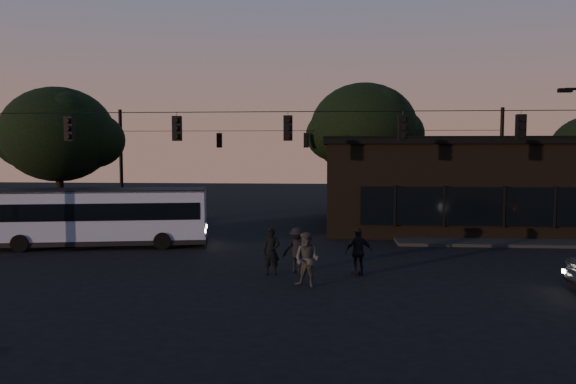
# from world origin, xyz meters

# --- Properties ---
(ground) EXTENTS (120.00, 120.00, 0.00)m
(ground) POSITION_xyz_m (0.00, 0.00, 0.00)
(ground) COLOR black
(ground) RESTS_ON ground
(sidewalk_far_right) EXTENTS (14.00, 10.00, 0.15)m
(sidewalk_far_right) POSITION_xyz_m (12.00, 14.00, 0.07)
(sidewalk_far_right) COLOR black
(sidewalk_far_right) RESTS_ON ground
(sidewalk_far_left) EXTENTS (14.00, 10.00, 0.15)m
(sidewalk_far_left) POSITION_xyz_m (-14.00, 14.00, 0.07)
(sidewalk_far_left) COLOR black
(sidewalk_far_left) RESTS_ON ground
(building) EXTENTS (15.40, 10.41, 5.40)m
(building) POSITION_xyz_m (9.00, 15.97, 2.71)
(building) COLOR black
(building) RESTS_ON ground
(tree_behind) EXTENTS (7.60, 7.60, 9.43)m
(tree_behind) POSITION_xyz_m (4.00, 22.00, 6.19)
(tree_behind) COLOR black
(tree_behind) RESTS_ON ground
(tree_left) EXTENTS (6.40, 6.40, 8.30)m
(tree_left) POSITION_xyz_m (-14.00, 13.00, 5.57)
(tree_left) COLOR black
(tree_left) RESTS_ON ground
(signal_rig_near) EXTENTS (26.24, 0.30, 7.50)m
(signal_rig_near) POSITION_xyz_m (0.00, 4.00, 4.45)
(signal_rig_near) COLOR black
(signal_rig_near) RESTS_ON ground
(signal_rig_far) EXTENTS (26.24, 0.30, 7.50)m
(signal_rig_far) POSITION_xyz_m (0.00, 20.00, 4.20)
(signal_rig_far) COLOR black
(signal_rig_far) RESTS_ON ground
(bus) EXTENTS (10.25, 4.10, 2.81)m
(bus) POSITION_xyz_m (-9.33, 7.84, 1.58)
(bus) COLOR #909BB8
(bus) RESTS_ON ground
(pedestrian_a) EXTENTS (0.67, 0.46, 1.77)m
(pedestrian_a) POSITION_xyz_m (-0.49, 2.33, 0.89)
(pedestrian_a) COLOR black
(pedestrian_a) RESTS_ON ground
(pedestrian_b) EXTENTS (1.14, 1.05, 1.88)m
(pedestrian_b) POSITION_xyz_m (0.91, 0.58, 0.94)
(pedestrian_b) COLOR #393934
(pedestrian_b) RESTS_ON ground
(pedestrian_c) EXTENTS (1.13, 0.71, 1.79)m
(pedestrian_c) POSITION_xyz_m (2.76, 2.45, 0.90)
(pedestrian_c) COLOR black
(pedestrian_c) RESTS_ON ground
(pedestrian_d) EXTENTS (1.17, 0.75, 1.73)m
(pedestrian_d) POSITION_xyz_m (0.43, 2.88, 0.86)
(pedestrian_d) COLOR black
(pedestrian_d) RESTS_ON ground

